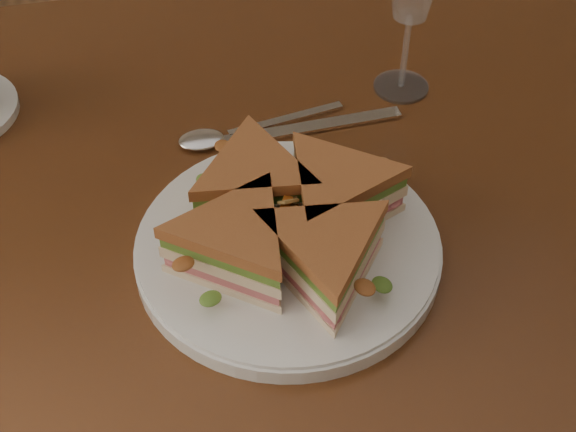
{
  "coord_description": "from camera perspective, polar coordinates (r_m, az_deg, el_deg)",
  "views": [
    {
      "loc": [
        -0.1,
        -0.56,
        1.29
      ],
      "look_at": [
        0.01,
        -0.09,
        0.8
      ],
      "focal_mm": 50.0,
      "sensor_mm": 36.0,
      "label": 1
    }
  ],
  "objects": [
    {
      "name": "table",
      "position": [
        0.86,
        -1.69,
        -2.78
      ],
      "size": [
        1.2,
        0.8,
        0.75
      ],
      "color": "#391B0C",
      "rests_on": "ground"
    },
    {
      "name": "plate",
      "position": [
        0.72,
        0.0,
        -2.33
      ],
      "size": [
        0.27,
        0.27,
        0.02
      ],
      "primitive_type": "cylinder",
      "color": "white",
      "rests_on": "table"
    },
    {
      "name": "sandwich_wedges",
      "position": [
        0.69,
        0.0,
        -0.29
      ],
      "size": [
        0.27,
        0.27,
        0.06
      ],
      "color": "beige",
      "rests_on": "plate"
    },
    {
      "name": "crisps_mound",
      "position": [
        0.7,
        0.0,
        -0.52
      ],
      "size": [
        0.09,
        0.09,
        0.05
      ],
      "primitive_type": null,
      "color": "#CD651A",
      "rests_on": "plate"
    },
    {
      "name": "spoon",
      "position": [
        0.84,
        -4.69,
        5.74
      ],
      "size": [
        0.18,
        0.05,
        0.01
      ],
      "rotation": [
        0.0,
        0.0,
        0.18
      ],
      "color": "silver",
      "rests_on": "table"
    },
    {
      "name": "knife",
      "position": [
        0.85,
        0.63,
        6.14
      ],
      "size": [
        0.22,
        0.02,
        0.0
      ],
      "rotation": [
        0.0,
        0.0,
        0.04
      ],
      "color": "silver",
      "rests_on": "table"
    }
  ]
}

